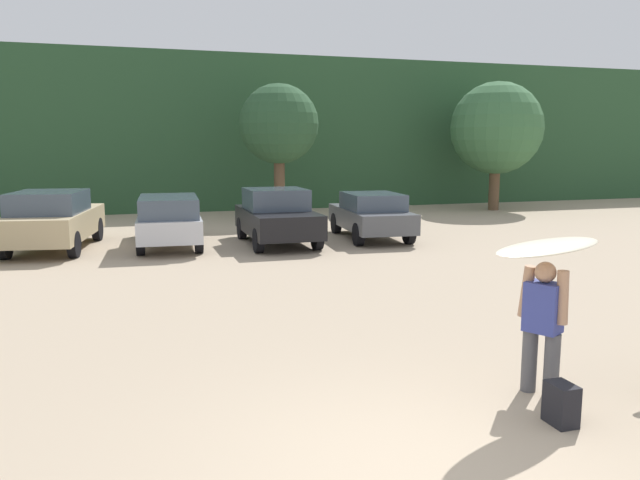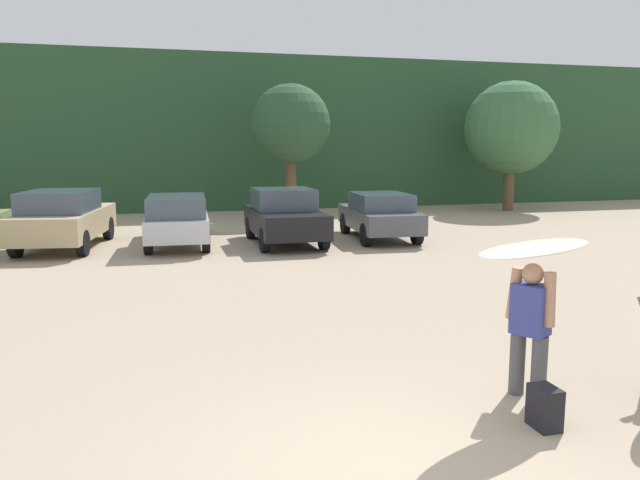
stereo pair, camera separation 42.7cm
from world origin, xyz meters
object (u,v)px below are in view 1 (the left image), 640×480
(parked_car_dark_gray, at_px, (371,214))
(surfboard_cream, at_px, (550,247))
(parked_car_silver, at_px, (169,219))
(parked_car_tan, at_px, (53,219))
(person_adult, at_px, (543,320))
(backpack_dropped, at_px, (561,404))
(parked_car_black, at_px, (277,216))

(parked_car_dark_gray, height_order, surfboard_cream, surfboard_cream)
(parked_car_silver, relative_size, parked_car_dark_gray, 1.15)
(parked_car_tan, bearing_deg, person_adult, -143.67)
(parked_car_tan, bearing_deg, parked_car_dark_gray, -85.48)
(surfboard_cream, distance_m, backpack_dropped, 1.74)
(parked_car_dark_gray, bearing_deg, parked_car_black, 97.15)
(parked_car_black, height_order, backpack_dropped, parked_car_black)
(parked_car_tan, height_order, person_adult, parked_car_tan)
(surfboard_cream, bearing_deg, backpack_dropped, 45.42)
(person_adult, xyz_separation_m, backpack_dropped, (-0.30, -0.76, -0.68))
(parked_car_silver, xyz_separation_m, backpack_dropped, (3.20, -13.15, -0.59))
(parked_car_tan, relative_size, surfboard_cream, 2.37)
(parked_car_silver, distance_m, parked_car_black, 3.14)
(parked_car_silver, relative_size, parked_car_black, 1.19)
(parked_car_silver, height_order, person_adult, person_adult)
(parked_car_black, relative_size, surfboard_cream, 2.00)
(parked_car_tan, distance_m, parked_car_dark_gray, 9.38)
(parked_car_dark_gray, height_order, person_adult, person_adult)
(parked_car_silver, relative_size, backpack_dropped, 10.70)
(person_adult, xyz_separation_m, surfboard_cream, (-0.01, -0.07, 0.89))
(parked_car_tan, height_order, parked_car_black, parked_car_tan)
(person_adult, bearing_deg, parked_car_silver, -102.66)
(parked_car_black, height_order, person_adult, parked_car_black)
(parked_car_silver, distance_m, surfboard_cream, 12.98)
(surfboard_cream, xyz_separation_m, backpack_dropped, (-0.28, -0.69, -1.58))
(parked_car_tan, relative_size, backpack_dropped, 10.64)
(parked_car_tan, bearing_deg, parked_car_black, -88.88)
(parked_car_silver, bearing_deg, parked_car_tan, 86.14)
(parked_car_silver, relative_size, person_adult, 2.99)
(person_adult, bearing_deg, surfboard_cream, 51.42)
(parked_car_black, bearing_deg, parked_car_dark_gray, -87.02)
(parked_car_dark_gray, distance_m, person_adult, 12.38)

